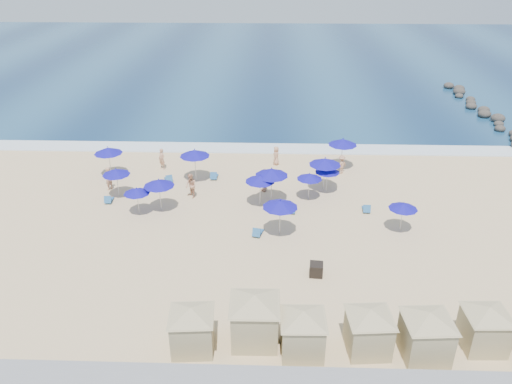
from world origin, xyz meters
TOP-DOWN VIEW (x-y plane):
  - ground at (0.00, 0.00)m, footprint 160.00×160.00m
  - ocean at (0.00, 55.00)m, footprint 160.00×80.00m
  - surf_line at (0.00, 15.50)m, footprint 160.00×2.50m
  - rock_jetty at (24.01, 24.90)m, footprint 2.56×26.66m
  - trash_bin at (3.34, -3.90)m, footprint 0.82×0.82m
  - cabana_0 at (-2.84, -9.80)m, footprint 4.11×4.11m
  - cabana_1 at (0.03, -9.20)m, footprint 4.69×4.69m
  - cabana_2 at (2.24, -9.89)m, footprint 4.16×4.16m
  - cabana_3 at (5.27, -9.65)m, footprint 4.12×4.12m
  - cabana_4 at (7.80, -9.92)m, footprint 4.34×4.34m
  - cabana_5 at (10.67, -9.27)m, footprint 4.05×4.05m
  - umbrella_0 at (-10.66, 5.53)m, footprint 2.04×2.04m
  - umbrella_1 at (-8.52, 2.93)m, footprint 1.81×1.81m
  - umbrella_2 at (-12.31, 9.13)m, footprint 2.26×2.26m
  - umbrella_3 at (-7.08, 3.51)m, footprint 2.17×2.17m
  - umbrella_4 at (-5.29, 8.56)m, footprint 2.37×2.37m
  - umbrella_5 at (-0.08, 4.53)m, footprint 2.14×2.14m
  - umbrella_6 at (1.30, 0.50)m, footprint 2.27×2.27m
  - umbrella_7 at (3.49, 5.60)m, footprint 1.86×1.86m
  - umbrella_8 at (0.73, 5.04)m, footprint 2.40×2.40m
  - umbrella_9 at (6.56, 11.33)m, footprint 2.38×2.38m
  - umbrella_10 at (4.72, 7.09)m, footprint 2.41×2.41m
  - umbrella_11 at (9.24, 1.19)m, footprint 1.88×1.88m
  - umbrella_12 at (4.90, 6.77)m, footprint 1.87×1.87m
  - beach_chair_0 at (-11.16, 4.58)m, footprint 0.58×1.16m
  - beach_chair_1 at (-7.45, 8.27)m, footprint 0.92×1.29m
  - beach_chair_2 at (-3.89, 8.93)m, footprint 0.56×1.22m
  - beach_chair_3 at (-0.13, 0.35)m, footprint 0.78×1.27m
  - beach_chair_4 at (2.19, 3.55)m, footprint 0.70×1.28m
  - beach_chair_5 at (7.47, 3.80)m, footprint 0.59×1.19m
  - beachgoer_0 at (-11.72, 6.69)m, footprint 0.66×0.79m
  - beachgoer_1 at (-5.22, 5.58)m, footprint 1.13×1.16m
  - beachgoer_2 at (0.19, 6.84)m, footprint 0.93×1.15m
  - beachgoer_3 at (6.45, 10.27)m, footprint 1.14×1.10m
  - beachgoer_4 at (1.11, 11.94)m, footprint 0.70×0.90m
  - beachgoer_5 at (-8.43, 10.71)m, footprint 0.78×0.73m

SIDE VIEW (x-z plane):
  - ground at x=0.00m, z-range 0.00..0.00m
  - ocean at x=0.00m, z-range 0.00..0.06m
  - surf_line at x=0.00m, z-range 0.00..0.08m
  - beach_chair_0 at x=-11.16m, z-range -0.10..0.52m
  - beach_chair_5 at x=7.47m, z-range -0.10..0.54m
  - beach_chair_1 at x=-7.45m, z-range -0.10..0.55m
  - beach_chair_3 at x=-0.13m, z-range -0.10..0.55m
  - beach_chair_2 at x=-3.89m, z-range -0.10..0.57m
  - beach_chair_4 at x=2.19m, z-range -0.10..0.57m
  - rock_jetty at x=24.01m, z-range -0.12..0.84m
  - trash_bin at x=3.34m, z-range 0.00..0.76m
  - beachgoer_3 at x=6.45m, z-range 0.00..1.57m
  - beachgoer_4 at x=1.11m, z-range 0.00..1.62m
  - beachgoer_5 at x=-8.43m, z-range 0.00..1.78m
  - beachgoer_2 at x=0.19m, z-range 0.00..1.82m
  - beachgoer_0 at x=-11.72m, z-range 0.00..1.84m
  - beachgoer_1 at x=-5.22m, z-range 0.00..1.88m
  - cabana_5 at x=10.67m, z-range 0.18..2.73m
  - cabana_0 at x=-2.84m, z-range 0.19..2.77m
  - cabana_3 at x=5.27m, z-range 0.19..2.78m
  - cabana_2 at x=2.24m, z-range 0.19..2.80m
  - cabana_4 at x=7.80m, z-range 0.20..2.93m
  - cabana_1 at x=0.03m, z-range 0.21..3.16m
  - umbrella_1 at x=-8.52m, z-range 0.75..2.81m
  - umbrella_7 at x=3.49m, z-range 0.78..2.89m
  - umbrella_12 at x=4.90m, z-range 0.78..2.90m
  - umbrella_11 at x=9.24m, z-range 0.79..2.92m
  - umbrella_0 at x=-10.66m, z-range 0.85..3.17m
  - umbrella_5 at x=-0.08m, z-range 0.89..3.33m
  - umbrella_3 at x=-7.08m, z-range 0.91..3.37m
  - umbrella_2 at x=-12.31m, z-range 0.94..3.51m
  - umbrella_6 at x=1.30m, z-range 0.95..3.54m
  - umbrella_4 at x=-5.29m, z-range 0.99..3.69m
  - umbrella_9 at x=6.56m, z-range 0.99..3.70m
  - umbrella_8 at x=0.73m, z-range 1.00..3.74m
  - umbrella_10 at x=4.72m, z-range 1.01..3.75m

